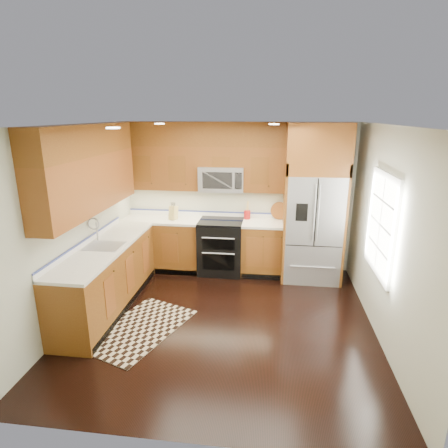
# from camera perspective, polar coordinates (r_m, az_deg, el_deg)

# --- Properties ---
(ground) EXTENTS (4.00, 4.00, 0.00)m
(ground) POSITION_cam_1_polar(r_m,az_deg,el_deg) (5.29, -0.22, -14.58)
(ground) COLOR black
(ground) RESTS_ON ground
(wall_back) EXTENTS (4.00, 0.02, 2.60)m
(wall_back) POSITION_cam_1_polar(r_m,az_deg,el_deg) (6.67, 2.03, 4.12)
(wall_back) COLOR beige
(wall_back) RESTS_ON ground
(wall_left) EXTENTS (0.02, 4.00, 2.60)m
(wall_left) POSITION_cam_1_polar(r_m,az_deg,el_deg) (5.38, -21.86, -0.13)
(wall_left) COLOR beige
(wall_left) RESTS_ON ground
(wall_right) EXTENTS (0.02, 4.00, 2.60)m
(wall_right) POSITION_cam_1_polar(r_m,az_deg,el_deg) (4.92, 23.56, -1.83)
(wall_right) COLOR beige
(wall_right) RESTS_ON ground
(window) EXTENTS (0.04, 1.10, 1.30)m
(window) POSITION_cam_1_polar(r_m,az_deg,el_deg) (5.07, 22.85, -0.05)
(window) COLOR white
(window) RESTS_ON ground
(base_cabinets) EXTENTS (2.85, 3.00, 0.90)m
(base_cabinets) POSITION_cam_1_polar(r_m,az_deg,el_deg) (6.13, -10.64, -5.64)
(base_cabinets) COLOR brown
(base_cabinets) RESTS_ON ground
(countertop) EXTENTS (2.86, 3.01, 0.04)m
(countertop) POSITION_cam_1_polar(r_m,az_deg,el_deg) (6.03, -9.25, -1.18)
(countertop) COLOR white
(countertop) RESTS_ON base_cabinets
(upper_cabinets) EXTENTS (2.85, 3.00, 1.15)m
(upper_cabinets) POSITION_cam_1_polar(r_m,az_deg,el_deg) (5.89, -10.13, 9.37)
(upper_cabinets) COLOR brown
(upper_cabinets) RESTS_ON ground
(range) EXTENTS (0.76, 0.67, 0.95)m
(range) POSITION_cam_1_polar(r_m,az_deg,el_deg) (6.61, -0.47, -3.49)
(range) COLOR black
(range) RESTS_ON ground
(microwave) EXTENTS (0.76, 0.40, 0.42)m
(microwave) POSITION_cam_1_polar(r_m,az_deg,el_deg) (6.43, -0.34, 6.93)
(microwave) COLOR #B2B2B7
(microwave) RESTS_ON ground
(refrigerator) EXTENTS (0.98, 0.75, 2.60)m
(refrigerator) POSITION_cam_1_polar(r_m,az_deg,el_deg) (6.32, 13.54, 3.00)
(refrigerator) COLOR #B2B2B7
(refrigerator) RESTS_ON ground
(sink_faucet) EXTENTS (0.54, 0.44, 0.37)m
(sink_faucet) POSITION_cam_1_polar(r_m,az_deg,el_deg) (5.54, -18.01, -2.61)
(sink_faucet) COLOR #B2B2B7
(sink_faucet) RESTS_ON countertop
(rug) EXTENTS (1.33, 1.67, 0.01)m
(rug) POSITION_cam_1_polar(r_m,az_deg,el_deg) (5.24, -12.68, -15.24)
(rug) COLOR black
(rug) RESTS_ON ground
(knife_block) EXTENTS (0.14, 0.17, 0.30)m
(knife_block) POSITION_cam_1_polar(r_m,az_deg,el_deg) (6.61, -7.72, 1.76)
(knife_block) COLOR tan
(knife_block) RESTS_ON countertop
(utensil_crock) EXTENTS (0.15, 0.15, 0.32)m
(utensil_crock) POSITION_cam_1_polar(r_m,az_deg,el_deg) (6.60, 3.56, 1.71)
(utensil_crock) COLOR maroon
(utensil_crock) RESTS_ON countertop
(cutting_board) EXTENTS (0.37, 0.37, 0.02)m
(cutting_board) POSITION_cam_1_polar(r_m,az_deg,el_deg) (6.67, 8.38, 0.85)
(cutting_board) COLOR brown
(cutting_board) RESTS_ON countertop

